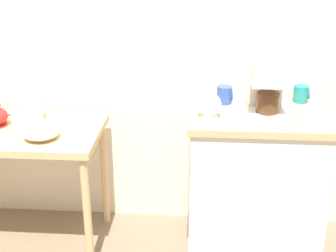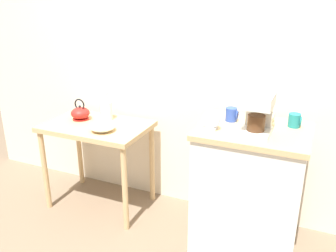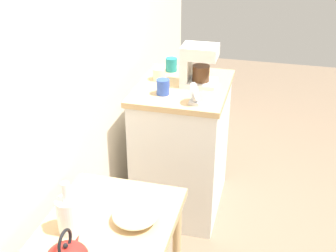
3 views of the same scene
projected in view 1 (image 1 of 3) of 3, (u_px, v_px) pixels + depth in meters
ground_plane at (139, 252)px, 2.85m from camera, size 8.00×8.00×0.00m
back_wall at (160, 2)px, 2.72m from camera, size 4.40×0.10×2.80m
wooden_table at (26, 146)px, 2.70m from camera, size 0.85×0.55×0.75m
kitchen_counter at (253, 187)px, 2.64m from camera, size 0.72×0.58×0.93m
bowl_stoneware at (41, 133)px, 2.54m from camera, size 0.20×0.20×0.06m
glass_carafe_vase at (33, 107)px, 2.75m from camera, size 0.10×0.10×0.24m
coffee_maker at (268, 88)px, 2.33m from camera, size 0.18×0.22×0.26m
mug_blue at (225, 95)px, 2.53m from camera, size 0.09×0.08×0.09m
mug_dark_teal at (301, 94)px, 2.55m from camera, size 0.08×0.08×0.09m
mug_small_cream at (266, 92)px, 2.60m from camera, size 0.09×0.08×0.08m
table_clock at (209, 107)px, 2.33m from camera, size 0.12×0.06×0.13m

